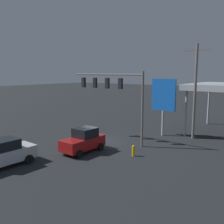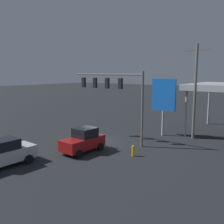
{
  "view_description": "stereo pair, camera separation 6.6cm",
  "coord_description": "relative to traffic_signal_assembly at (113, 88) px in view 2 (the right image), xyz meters",
  "views": [
    {
      "loc": [
        -15.19,
        17.6,
        6.52
      ],
      "look_at": [
        0.0,
        -2.0,
        2.56
      ],
      "focal_mm": 40.0,
      "sensor_mm": 36.0,
      "label": 1
    },
    {
      "loc": [
        -15.24,
        17.56,
        6.52
      ],
      "look_at": [
        0.0,
        -2.0,
        2.56
      ],
      "focal_mm": 40.0,
      "sensor_mm": 36.0,
      "label": 2
    }
  ],
  "objects": [
    {
      "name": "sedan_far",
      "position": [
        1.95,
        10.01,
        -4.07
      ],
      "size": [
        2.17,
        4.46,
        1.93
      ],
      "rotation": [
        0.0,
        0.0,
        1.54
      ],
      "color": "silver",
      "rests_on": "ground"
    },
    {
      "name": "traffic_signal_assembly",
      "position": [
        0.0,
        0.0,
        0.0
      ],
      "size": [
        8.04,
        0.43,
        6.62
      ],
      "color": "slate",
      "rests_on": "ground"
    },
    {
      "name": "ground_plane",
      "position": [
        0.93,
        0.92,
        -5.02
      ],
      "size": [
        200.0,
        200.0,
        0.0
      ],
      "primitive_type": "plane",
      "color": "black"
    },
    {
      "name": "hatchback_crossing",
      "position": [
        -0.14,
        4.17,
        -4.08
      ],
      "size": [
        2.02,
        3.83,
        1.97
      ],
      "rotation": [
        0.0,
        0.0,
        1.55
      ],
      "color": "maroon",
      "rests_on": "ground"
    },
    {
      "name": "utility_pole",
      "position": [
        -5.81,
        -5.55,
        -0.14
      ],
      "size": [
        2.4,
        0.26,
        9.19
      ],
      "color": "slate",
      "rests_on": "ground"
    },
    {
      "name": "fire_hydrant",
      "position": [
        -4.05,
        2.6,
        -4.58
      ],
      "size": [
        0.24,
        0.24,
        0.88
      ],
      "color": "gold",
      "rests_on": "ground"
    },
    {
      "name": "price_sign",
      "position": [
        -2.89,
        -4.76,
        -0.94
      ],
      "size": [
        2.58,
        0.27,
        5.88
      ],
      "color": "#B7B7BC",
      "rests_on": "ground"
    }
  ]
}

